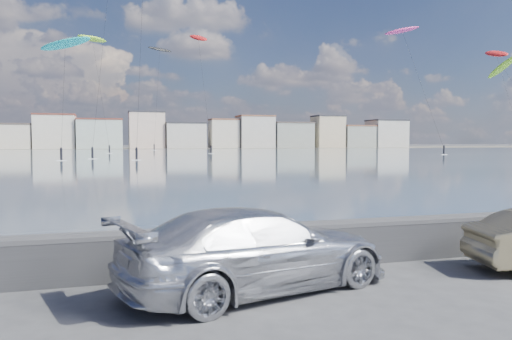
% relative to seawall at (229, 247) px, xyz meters
% --- Properties ---
extents(ground, '(700.00, 700.00, 0.00)m').
position_rel_seawall_xyz_m(ground, '(0.00, -2.70, -0.58)').
color(ground, '#333335').
rests_on(ground, ground).
extents(bay_water, '(500.00, 177.00, 0.00)m').
position_rel_seawall_xyz_m(bay_water, '(0.00, 88.80, -0.58)').
color(bay_water, '#41535F').
rests_on(bay_water, ground).
extents(far_shore_strip, '(500.00, 60.00, 0.00)m').
position_rel_seawall_xyz_m(far_shore_strip, '(0.00, 197.30, -0.57)').
color(far_shore_strip, '#4C473D').
rests_on(far_shore_strip, ground).
extents(seawall, '(400.00, 0.36, 1.08)m').
position_rel_seawall_xyz_m(seawall, '(0.00, 0.00, 0.00)').
color(seawall, '#28282B').
rests_on(seawall, ground).
extents(far_buildings, '(240.79, 13.26, 14.60)m').
position_rel_seawall_xyz_m(far_buildings, '(1.31, 183.30, 5.44)').
color(far_buildings, '#9EA8B7').
rests_on(far_buildings, ground).
extents(car_silver, '(5.99, 3.71, 1.62)m').
position_rel_seawall_xyz_m(car_silver, '(0.25, -1.36, 0.23)').
color(car_silver, silver).
rests_on(car_silver, ground).
extents(kitesurfer_0, '(8.84, 20.07, 29.65)m').
position_rel_seawall_xyz_m(kitesurfer_0, '(-6.32, 124.36, 28.01)').
color(kitesurfer_0, '#8CD826').
rests_on(kitesurfer_0, ground).
extents(kitesurfer_4, '(9.06, 15.30, 30.07)m').
position_rel_seawall_xyz_m(kitesurfer_4, '(63.12, 92.29, 27.49)').
color(kitesurfer_4, '#E5338C').
rests_on(kitesurfer_4, ground).
extents(kitesurfer_5, '(4.96, 15.85, 30.21)m').
position_rel_seawall_xyz_m(kitesurfer_5, '(18.86, 112.63, 27.16)').
color(kitesurfer_5, red).
rests_on(kitesurfer_5, ground).
extents(kitesurfer_8, '(5.61, 15.01, 24.20)m').
position_rel_seawall_xyz_m(kitesurfer_8, '(80.20, 81.70, 21.44)').
color(kitesurfer_8, red).
rests_on(kitesurfer_8, ground).
extents(kitesurfer_10, '(9.48, 17.20, 21.12)m').
position_rel_seawall_xyz_m(kitesurfer_10, '(-9.52, 81.06, 18.65)').
color(kitesurfer_10, '#19BFBF').
rests_on(kitesurfer_10, ground).
extents(kitesurfer_12, '(8.70, 12.38, 33.67)m').
position_rel_seawall_xyz_m(kitesurfer_12, '(13.52, 154.96, 31.40)').
color(kitesurfer_12, black).
rests_on(kitesurfer_12, ground).
extents(kitesurfer_14, '(4.55, 16.34, 21.20)m').
position_rel_seawall_xyz_m(kitesurfer_14, '(78.27, 77.39, 17.72)').
color(kitesurfer_14, '#8CD826').
rests_on(kitesurfer_14, ground).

